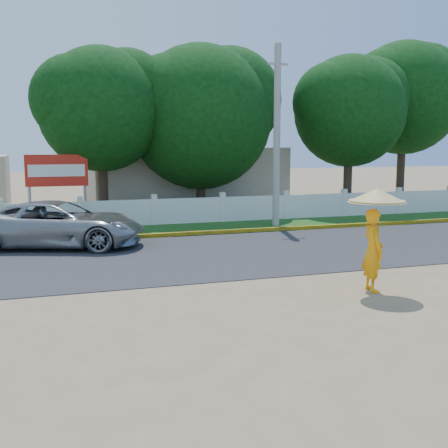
% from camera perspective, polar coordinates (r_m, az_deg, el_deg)
% --- Properties ---
extents(ground, '(120.00, 120.00, 0.00)m').
position_cam_1_polar(ground, '(13.11, 2.79, -6.81)').
color(ground, '#9E8460').
rests_on(ground, ground).
extents(road, '(60.00, 7.00, 0.02)m').
position_cam_1_polar(road, '(17.27, -2.63, -3.13)').
color(road, '#38383A').
rests_on(road, ground).
extents(grass_verge, '(60.00, 3.50, 0.03)m').
position_cam_1_polar(grass_verge, '(22.29, -6.33, -0.60)').
color(grass_verge, '#2D601E').
rests_on(grass_verge, ground).
extents(curb, '(40.00, 0.18, 0.16)m').
position_cam_1_polar(curb, '(20.64, -5.33, -1.10)').
color(curb, yellow).
rests_on(curb, ground).
extents(fence, '(40.00, 0.10, 1.10)m').
position_cam_1_polar(fence, '(23.62, -7.09, 1.19)').
color(fence, silver).
rests_on(fence, ground).
extents(building_near, '(10.00, 6.00, 3.20)m').
position_cam_1_polar(building_near, '(30.80, -4.16, 4.80)').
color(building_near, '#B7AD99').
rests_on(building_near, ground).
extents(utility_pole, '(0.28, 0.28, 7.35)m').
position_cam_1_polar(utility_pole, '(23.17, 5.39, 8.83)').
color(utility_pole, '#959592').
rests_on(utility_pole, ground).
extents(vehicle, '(6.04, 4.21, 1.53)m').
position_cam_1_polar(vehicle, '(19.20, -16.42, -0.02)').
color(vehicle, '#96999D').
rests_on(vehicle, ground).
extents(monk_with_parasol, '(1.31, 1.31, 2.38)m').
position_cam_1_polar(monk_with_parasol, '(13.26, 15.07, -0.06)').
color(monk_with_parasol, '#FF9C0D').
rests_on(monk_with_parasol, ground).
extents(billboard, '(2.50, 0.13, 2.95)m').
position_cam_1_polar(billboard, '(24.14, -16.62, 4.85)').
color(billboard, gray).
rests_on(billboard, ground).
extents(tree_row, '(35.60, 7.30, 8.95)m').
position_cam_1_polar(tree_row, '(27.31, 0.10, 11.44)').
color(tree_row, '#473828').
rests_on(tree_row, ground).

